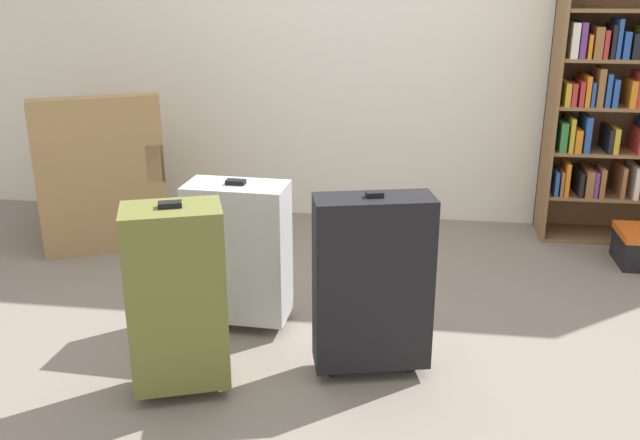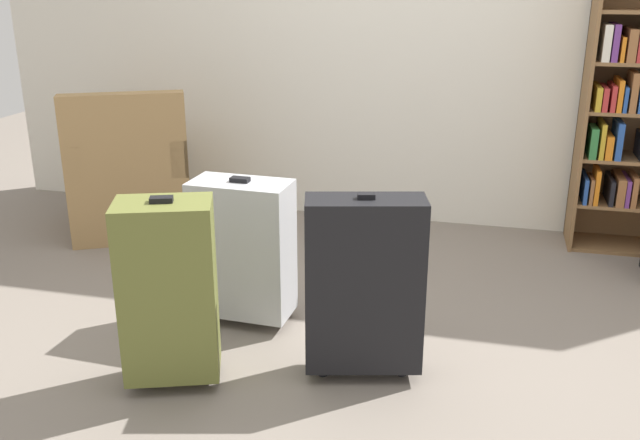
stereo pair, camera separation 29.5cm
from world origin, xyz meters
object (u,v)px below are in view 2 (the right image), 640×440
armchair (131,181)px  suitcase_silver (243,248)px  suitcase_black (364,285)px  mug (203,223)px  suitcase_olive (169,290)px

armchair → suitcase_silver: size_ratio=1.36×
armchair → suitcase_silver: (1.11, -1.01, 0.04)m
armchair → suitcase_black: armchair is taller
mug → suitcase_silver: bearing=-58.4°
mug → suitcase_silver: size_ratio=0.17×
mug → armchair: bearing=-169.5°
armchair → suitcase_black: size_ratio=1.23×
suitcase_olive → suitcase_silver: (0.09, 0.57, -0.04)m
suitcase_black → suitcase_silver: size_ratio=1.10×
armchair → mug: bearing=10.5°
suitcase_silver → mug: bearing=121.6°
suitcase_black → suitcase_silver: suitcase_black is taller
mug → suitcase_black: bearing=-47.8°
armchair → suitcase_silver: bearing=-42.4°
armchair → suitcase_olive: size_ratio=1.22×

